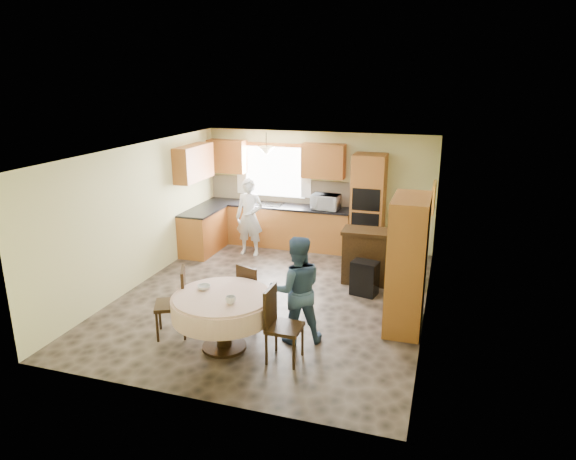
# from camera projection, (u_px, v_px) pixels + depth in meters

# --- Properties ---
(floor) EXTENTS (5.00, 6.00, 0.01)m
(floor) POSITION_uv_depth(u_px,v_px,m) (273.00, 297.00, 8.76)
(floor) COLOR brown
(floor) RESTS_ON ground
(ceiling) EXTENTS (5.00, 6.00, 0.01)m
(ceiling) POSITION_uv_depth(u_px,v_px,m) (272.00, 151.00, 8.04)
(ceiling) COLOR white
(ceiling) RESTS_ON wall_back
(wall_back) EXTENTS (5.00, 0.02, 2.50)m
(wall_back) POSITION_uv_depth(u_px,v_px,m) (318.00, 190.00, 11.14)
(wall_back) COLOR #D3D087
(wall_back) RESTS_ON floor
(wall_front) EXTENTS (5.00, 0.02, 2.50)m
(wall_front) POSITION_uv_depth(u_px,v_px,m) (183.00, 300.00, 5.66)
(wall_front) COLOR #D3D087
(wall_front) RESTS_ON floor
(wall_left) EXTENTS (0.02, 6.00, 2.50)m
(wall_left) POSITION_uv_depth(u_px,v_px,m) (140.00, 215.00, 9.12)
(wall_left) COLOR #D3D087
(wall_left) RESTS_ON floor
(wall_right) EXTENTS (0.02, 6.00, 2.50)m
(wall_right) POSITION_uv_depth(u_px,v_px,m) (430.00, 241.00, 7.68)
(wall_right) COLOR #D3D087
(wall_right) RESTS_ON floor
(window) EXTENTS (1.40, 0.03, 1.10)m
(window) POSITION_uv_depth(u_px,v_px,m) (274.00, 171.00, 11.31)
(window) COLOR white
(window) RESTS_ON wall_back
(curtain_left) EXTENTS (0.22, 0.02, 1.15)m
(curtain_left) POSITION_uv_depth(u_px,v_px,m) (242.00, 168.00, 11.46)
(curtain_left) COLOR white
(curtain_left) RESTS_ON wall_back
(curtain_right) EXTENTS (0.22, 0.02, 1.15)m
(curtain_right) POSITION_uv_depth(u_px,v_px,m) (306.00, 171.00, 11.03)
(curtain_right) COLOR white
(curtain_right) RESTS_ON wall_back
(base_cab_back) EXTENTS (3.30, 0.60, 0.88)m
(base_cab_back) POSITION_uv_depth(u_px,v_px,m) (277.00, 226.00, 11.34)
(base_cab_back) COLOR #B67230
(base_cab_back) RESTS_ON floor
(counter_back) EXTENTS (3.30, 0.64, 0.04)m
(counter_back) POSITION_uv_depth(u_px,v_px,m) (277.00, 206.00, 11.21)
(counter_back) COLOR black
(counter_back) RESTS_ON base_cab_back
(base_cab_left) EXTENTS (0.60, 1.20, 0.88)m
(base_cab_left) POSITION_uv_depth(u_px,v_px,m) (203.00, 232.00, 10.91)
(base_cab_left) COLOR #B67230
(base_cab_left) RESTS_ON floor
(counter_left) EXTENTS (0.64, 1.20, 0.04)m
(counter_left) POSITION_uv_depth(u_px,v_px,m) (202.00, 211.00, 10.78)
(counter_left) COLOR black
(counter_left) RESTS_ON base_cab_left
(backsplash) EXTENTS (3.30, 0.02, 0.55)m
(backsplash) POSITION_uv_depth(u_px,v_px,m) (281.00, 190.00, 11.39)
(backsplash) COLOR beige
(backsplash) RESTS_ON wall_back
(wall_cab_left) EXTENTS (0.85, 0.33, 0.72)m
(wall_cab_left) POSITION_uv_depth(u_px,v_px,m) (227.00, 156.00, 11.39)
(wall_cab_left) COLOR #B15D2C
(wall_cab_left) RESTS_ON wall_back
(wall_cab_right) EXTENTS (0.90, 0.33, 0.72)m
(wall_cab_right) POSITION_uv_depth(u_px,v_px,m) (323.00, 161.00, 10.75)
(wall_cab_right) COLOR #B15D2C
(wall_cab_right) RESTS_ON wall_back
(wall_cab_side) EXTENTS (0.33, 1.20, 0.72)m
(wall_cab_side) POSITION_uv_depth(u_px,v_px,m) (194.00, 163.00, 10.53)
(wall_cab_side) COLOR #B15D2C
(wall_cab_side) RESTS_ON wall_left
(oven_tower) EXTENTS (0.66, 0.62, 2.12)m
(oven_tower) POSITION_uv_depth(u_px,v_px,m) (368.00, 205.00, 10.58)
(oven_tower) COLOR #B67230
(oven_tower) RESTS_ON floor
(oven_upper) EXTENTS (0.56, 0.01, 0.45)m
(oven_upper) POSITION_uv_depth(u_px,v_px,m) (366.00, 200.00, 10.23)
(oven_upper) COLOR black
(oven_upper) RESTS_ON oven_tower
(oven_lower) EXTENTS (0.56, 0.01, 0.45)m
(oven_lower) POSITION_uv_depth(u_px,v_px,m) (365.00, 224.00, 10.38)
(oven_lower) COLOR black
(oven_lower) RESTS_ON oven_tower
(pendant) EXTENTS (0.36, 0.36, 0.18)m
(pendant) POSITION_uv_depth(u_px,v_px,m) (266.00, 151.00, 10.72)
(pendant) COLOR beige
(pendant) RESTS_ON ceiling
(sideboard) EXTENTS (1.31, 0.57, 0.93)m
(sideboard) POSITION_uv_depth(u_px,v_px,m) (378.00, 259.00, 9.23)
(sideboard) COLOR #33210E
(sideboard) RESTS_ON floor
(space_heater) EXTENTS (0.49, 0.39, 0.60)m
(space_heater) POSITION_uv_depth(u_px,v_px,m) (365.00, 278.00, 8.79)
(space_heater) COLOR black
(space_heater) RESTS_ON floor
(cupboard) EXTENTS (0.52, 1.04, 1.99)m
(cupboard) POSITION_uv_depth(u_px,v_px,m) (407.00, 264.00, 7.47)
(cupboard) COLOR #B67230
(cupboard) RESTS_ON floor
(dining_table) EXTENTS (1.39, 1.39, 0.79)m
(dining_table) POSITION_uv_depth(u_px,v_px,m) (223.00, 307.00, 6.96)
(dining_table) COLOR #33210E
(dining_table) RESTS_ON floor
(chair_left) EXTENTS (0.58, 0.58, 1.01)m
(chair_left) POSITION_uv_depth(u_px,v_px,m) (176.00, 299.00, 7.35)
(chair_left) COLOR #33210E
(chair_left) RESTS_ON floor
(chair_back) EXTENTS (0.52, 0.52, 0.94)m
(chair_back) POSITION_uv_depth(u_px,v_px,m) (252.00, 291.00, 7.72)
(chair_back) COLOR #33210E
(chair_back) RESTS_ON floor
(chair_right) EXTENTS (0.45, 0.45, 1.01)m
(chair_right) POSITION_uv_depth(u_px,v_px,m) (279.00, 321.00, 6.69)
(chair_right) COLOR #33210E
(chair_right) RESTS_ON floor
(framed_picture) EXTENTS (0.06, 0.60, 0.50)m
(framed_picture) POSITION_uv_depth(u_px,v_px,m) (433.00, 197.00, 8.70)
(framed_picture) COLOR gold
(framed_picture) RESTS_ON wall_right
(microwave) EXTENTS (0.60, 0.43, 0.32)m
(microwave) POSITION_uv_depth(u_px,v_px,m) (326.00, 202.00, 10.79)
(microwave) COLOR silver
(microwave) RESTS_ON counter_back
(person_sink) EXTENTS (0.60, 0.40, 1.62)m
(person_sink) POSITION_uv_depth(u_px,v_px,m) (249.00, 217.00, 10.65)
(person_sink) COLOR silver
(person_sink) RESTS_ON floor
(person_dining) EXTENTS (0.93, 0.85, 1.55)m
(person_dining) POSITION_uv_depth(u_px,v_px,m) (297.00, 290.00, 7.13)
(person_dining) COLOR #314B6C
(person_dining) RESTS_ON floor
(bowl_sideboard) EXTENTS (0.23, 0.23, 0.05)m
(bowl_sideboard) POSITION_uv_depth(u_px,v_px,m) (366.00, 232.00, 9.15)
(bowl_sideboard) COLOR #B2B2B2
(bowl_sideboard) RESTS_ON sideboard
(bottle_sideboard) EXTENTS (0.15, 0.15, 0.32)m
(bottle_sideboard) POSITION_uv_depth(u_px,v_px,m) (401.00, 227.00, 8.94)
(bottle_sideboard) COLOR silver
(bottle_sideboard) RESTS_ON sideboard
(cup_table) EXTENTS (0.14, 0.14, 0.10)m
(cup_table) POSITION_uv_depth(u_px,v_px,m) (231.00, 300.00, 6.64)
(cup_table) COLOR #B2B2B2
(cup_table) RESTS_ON dining_table
(bowl_table) EXTENTS (0.23, 0.23, 0.06)m
(bowl_table) POSITION_uv_depth(u_px,v_px,m) (204.00, 287.00, 7.09)
(bowl_table) COLOR #B2B2B2
(bowl_table) RESTS_ON dining_table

